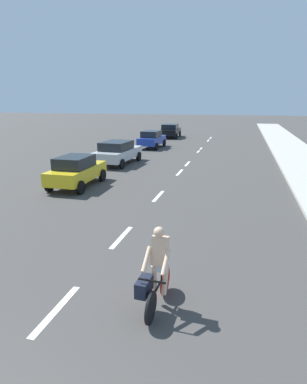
{
  "coord_description": "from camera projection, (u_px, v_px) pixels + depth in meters",
  "views": [
    {
      "loc": [
        3.5,
        -1.31,
        4.24
      ],
      "look_at": [
        0.61,
        9.41,
        1.1
      ],
      "focal_mm": 30.4,
      "sensor_mm": 36.0,
      "label": 1
    }
  ],
  "objects": [
    {
      "name": "parked_car_black",
      "position": [
        170.0,
        130.0,
        38.12
      ],
      "size": [
        2.3,
        4.66,
        1.57
      ],
      "rotation": [
        0.0,
        0.0,
        0.06
      ],
      "color": "black",
      "rests_on": "ground"
    },
    {
      "name": "lane_stripe_7",
      "position": [
        201.0,
        149.0,
        29.34
      ],
      "size": [
        0.16,
        1.8,
        0.01
      ],
      "primitive_type": "cube",
      "color": "white",
      "rests_on": "ground"
    },
    {
      "name": "lane_stripe_5",
      "position": [
        187.0,
        164.0,
        22.5
      ],
      "size": [
        0.16,
        1.8,
        0.01
      ],
      "primitive_type": "cube",
      "color": "white",
      "rests_on": "ground"
    },
    {
      "name": "parked_car_silver",
      "position": [
        118.0,
        152.0,
        22.23
      ],
      "size": [
        2.26,
        4.6,
        1.57
      ],
      "rotation": [
        0.0,
        0.0,
        -0.05
      ],
      "color": "#B7BABF",
      "rests_on": "ground"
    },
    {
      "name": "lane_stripe_9",
      "position": [
        211.0,
        138.0,
        37.96
      ],
      "size": [
        0.16,
        1.8,
        0.01
      ],
      "primitive_type": "cube",
      "color": "white",
      "rests_on": "ground"
    },
    {
      "name": "parked_car_blue",
      "position": [
        152.0,
        139.0,
        29.8
      ],
      "size": [
        1.93,
        3.98,
        1.57
      ],
      "rotation": [
        0.0,
        0.0,
        -0.03
      ],
      "color": "#1E389E",
      "rests_on": "ground"
    },
    {
      "name": "ground_plane",
      "position": [
        186.0,
        166.0,
        21.83
      ],
      "size": [
        160.0,
        160.0,
        0.0
      ],
      "primitive_type": "plane",
      "color": "#423F3D"
    },
    {
      "name": "lane_stripe_4",
      "position": [
        180.0,
        172.0,
        19.81
      ],
      "size": [
        0.16,
        1.8,
        0.01
      ],
      "primitive_type": "cube",
      "color": "white",
      "rests_on": "ground"
    },
    {
      "name": "sidewalk_strip",
      "position": [
        307.0,
        165.0,
        21.71
      ],
      "size": [
        3.6,
        80.0,
        0.14
      ],
      "primitive_type": "cube",
      "color": "#B2ADA3",
      "rests_on": "ground"
    },
    {
      "name": "lane_stripe_8",
      "position": [
        208.0,
        141.0,
        35.45
      ],
      "size": [
        0.16,
        1.8,
        0.01
      ],
      "primitive_type": "cube",
      "color": "white",
      "rests_on": "ground"
    },
    {
      "name": "cyclist",
      "position": [
        156.0,
        272.0,
        6.68
      ],
      "size": [
        0.62,
        1.71,
        1.82
      ],
      "rotation": [
        0.0,
        0.0,
        3.1
      ],
      "color": "black",
      "rests_on": "ground"
    },
    {
      "name": "lane_stripe_3",
      "position": [
        158.0,
        196.0,
        14.91
      ],
      "size": [
        0.16,
        1.8,
        0.01
      ],
      "primitive_type": "cube",
      "color": "white",
      "rests_on": "ground"
    },
    {
      "name": "lane_stripe_1",
      "position": [
        56.0,
        310.0,
        6.81
      ],
      "size": [
        0.16,
        1.8,
        0.01
      ],
      "primitive_type": "cube",
      "color": "white",
      "rests_on": "ground"
    },
    {
      "name": "parked_car_yellow",
      "position": [
        76.0,
        170.0,
        16.4
      ],
      "size": [
        1.86,
        3.9,
        1.57
      ],
      "rotation": [
        0.0,
        0.0,
        0.02
      ],
      "color": "gold",
      "rests_on": "ground"
    },
    {
      "name": "lane_stripe_6",
      "position": [
        199.0,
        151.0,
        28.07
      ],
      "size": [
        0.16,
        1.8,
        0.01
      ],
      "primitive_type": "cube",
      "color": "white",
      "rests_on": "ground"
    },
    {
      "name": "lane_stripe_2",
      "position": [
        122.0,
        237.0,
        10.44
      ],
      "size": [
        0.16,
        1.8,
        0.01
      ],
      "primitive_type": "cube",
      "color": "white",
      "rests_on": "ground"
    }
  ]
}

